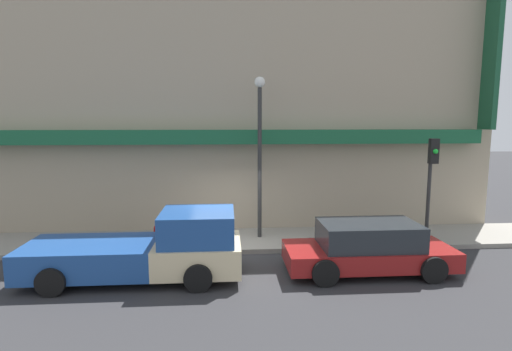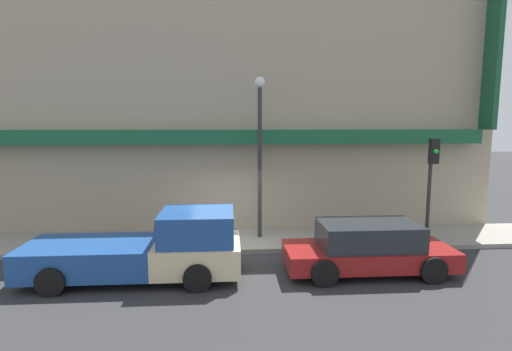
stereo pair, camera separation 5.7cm
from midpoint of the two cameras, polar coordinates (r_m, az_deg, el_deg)
The scene contains 8 objects.
ground_plane at distance 12.72m, azimuth -3.19°, elevation -11.22°, with size 80.00×80.00×0.00m, color #2D2D30.
sidewalk at distance 13.90m, azimuth -3.26°, elevation -9.23°, with size 36.00×2.52×0.15m.
building at distance 16.04m, azimuth -3.45°, elevation 9.60°, with size 19.80×3.80×9.61m.
pickup_truck at distance 11.08m, azimuth -14.85°, elevation -10.12°, with size 5.60×2.18×1.79m.
parked_car at distance 11.56m, azimuth 15.83°, elevation -9.91°, with size 4.56×1.99×1.39m.
fire_hydrant at distance 13.64m, azimuth -13.85°, elevation -8.12°, with size 0.21×0.21×0.60m.
street_lamp at distance 13.46m, azimuth 0.66°, elevation 5.33°, with size 0.36×0.36×5.44m.
traffic_light at distance 14.08m, azimuth 23.89°, elevation 0.53°, with size 0.28×0.42×3.43m.
Camera 2 is at (-0.10, -12.03, 4.14)m, focal length 28.00 mm.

